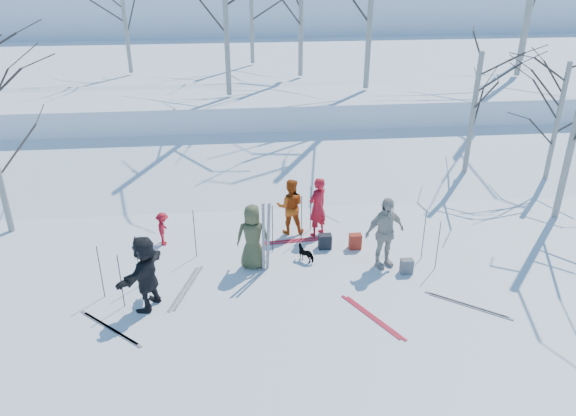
{
  "coord_description": "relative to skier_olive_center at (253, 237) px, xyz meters",
  "views": [
    {
      "loc": [
        -1.25,
        -11.28,
        7.53
      ],
      "look_at": [
        0.0,
        1.5,
        1.3
      ],
      "focal_mm": 35.0,
      "sensor_mm": 36.0,
      "label": 1
    }
  ],
  "objects": [
    {
      "name": "ski_pole_h",
      "position": [
        4.33,
        -0.08,
        -0.18
      ],
      "size": [
        0.02,
        0.02,
        1.34
      ],
      "primitive_type": "cylinder",
      "color": "black",
      "rests_on": "ground"
    },
    {
      "name": "ski_pair_b",
      "position": [
        2.51,
        -2.39,
        -0.84
      ],
      "size": [
        1.81,
        2.07,
        0.02
      ],
      "primitive_type": null,
      "rotation": [
        0.0,
        0.0,
        0.51
      ],
      "color": "red",
      "rests_on": "ground"
    },
    {
      "name": "ski_pole_d",
      "position": [
        1.36,
        1.23,
        -0.18
      ],
      "size": [
        0.02,
        0.02,
        1.34
      ],
      "primitive_type": "cylinder",
      "color": "black",
      "rests_on": "ground"
    },
    {
      "name": "birch_plateau_h",
      "position": [
        -0.48,
        8.66,
        4.5
      ],
      "size": [
        5.01,
        5.01,
        6.3
      ],
      "primitive_type": null,
      "color": "silver",
      "rests_on": "snow_plateau"
    },
    {
      "name": "ground",
      "position": [
        0.94,
        -0.89,
        -0.85
      ],
      "size": [
        120.0,
        120.0,
        0.0
      ],
      "primitive_type": "plane",
      "color": "white",
      "rests_on": "ground"
    },
    {
      "name": "ski_pole_a",
      "position": [
        -1.46,
        0.62,
        -0.18
      ],
      "size": [
        0.02,
        0.02,
        1.34
      ],
      "primitive_type": "cylinder",
      "color": "black",
      "rests_on": "ground"
    },
    {
      "name": "ski_pair_c",
      "position": [
        1.23,
        1.19,
        -0.84
      ],
      "size": [
        0.53,
        1.93,
        0.02
      ],
      "primitive_type": null,
      "rotation": [
        0.0,
        0.0,
        1.66
      ],
      "color": "red",
      "rests_on": "ground"
    },
    {
      "name": "birch_plateau_c",
      "position": [
        2.54,
        11.58,
        4.29
      ],
      "size": [
        4.71,
        4.71,
        5.87
      ],
      "primitive_type": null,
      "color": "silver",
      "rests_on": "snow_plateau"
    },
    {
      "name": "ski_pole_j",
      "position": [
        -2.97,
        -1.43,
        -0.18
      ],
      "size": [
        0.02,
        0.02,
        1.34
      ],
      "primitive_type": "cylinder",
      "color": "black",
      "rests_on": "ground"
    },
    {
      "name": "ski_pair_a",
      "position": [
        4.76,
        -2.17,
        -0.84
      ],
      "size": [
        2.03,
        2.09,
        0.02
      ],
      "primitive_type": null,
      "rotation": [
        0.0,
        0.0,
        0.92
      ],
      "color": "silver",
      "rests_on": "ground"
    },
    {
      "name": "birch_edge_e",
      "position": [
        7.29,
        4.63,
        1.34
      ],
      "size": [
        3.67,
        3.67,
        4.38
      ],
      "primitive_type": null,
      "color": "silver",
      "rests_on": "ground"
    },
    {
      "name": "backpack_grey",
      "position": [
        3.76,
        -0.69,
        -0.66
      ],
      "size": [
        0.3,
        0.2,
        0.38
      ],
      "primitive_type": "cube",
      "color": "#5A5C61",
      "rests_on": "ground"
    },
    {
      "name": "skier_olive_center",
      "position": [
        0.0,
        0.0,
        0.0
      ],
      "size": [
        0.87,
        0.6,
        1.69
      ],
      "primitive_type": "imported",
      "rotation": [
        0.0,
        0.0,
        3.06
      ],
      "color": "#464B2D",
      "rests_on": "ground"
    },
    {
      "name": "skier_grey_west",
      "position": [
        -2.41,
        -1.48,
        0.04
      ],
      "size": [
        1.15,
        1.71,
        1.77
      ],
      "primitive_type": "imported",
      "rotation": [
        0.0,
        0.0,
        4.29
      ],
      "color": "black",
      "rests_on": "ground"
    },
    {
      "name": "birch_plateau_g",
      "position": [
        -4.71,
        12.85,
        3.59
      ],
      "size": [
        3.73,
        3.73,
        4.46
      ],
      "primitive_type": null,
      "color": "silver",
      "rests_on": "snow_plateau"
    },
    {
      "name": "ski_pole_e",
      "position": [
        1.69,
        1.79,
        -0.18
      ],
      "size": [
        0.02,
        0.02,
        1.34
      ],
      "primitive_type": "cylinder",
      "color": "black",
      "rests_on": "ground"
    },
    {
      "name": "birch_edge_c",
      "position": [
        9.9,
        4.15,
        1.21
      ],
      "size": [
        3.48,
        3.48,
        4.12
      ],
      "primitive_type": null,
      "color": "silver",
      "rests_on": "ground"
    },
    {
      "name": "skier_red_north",
      "position": [
        1.84,
        1.52,
        0.01
      ],
      "size": [
        0.74,
        0.7,
        1.7
      ],
      "primitive_type": "imported",
      "rotation": [
        0.0,
        0.0,
        3.81
      ],
      "color": "red",
      "rests_on": "ground"
    },
    {
      "name": "skier_red_seated",
      "position": [
        -2.36,
        1.36,
        -0.38
      ],
      "size": [
        0.37,
        0.62,
        0.94
      ],
      "primitive_type": "imported",
      "rotation": [
        0.0,
        0.0,
        1.53
      ],
      "color": "red",
      "rests_on": "ground"
    },
    {
      "name": "ski_pole_b",
      "position": [
        4.53,
        -0.58,
        -0.18
      ],
      "size": [
        0.02,
        0.02,
        1.34
      ],
      "primitive_type": "cylinder",
      "color": "black",
      "rests_on": "ground"
    },
    {
      "name": "upright_ski_right",
      "position": [
        0.37,
        -0.23,
        0.1
      ],
      "size": [
        0.13,
        0.23,
        1.89
      ],
      "primitive_type": "cube",
      "rotation": [
        0.1,
        0.0,
        0.29
      ],
      "color": "silver",
      "rests_on": "ground"
    },
    {
      "name": "snow_plateau",
      "position": [
        0.94,
        16.11,
        0.15
      ],
      "size": [
        70.0,
        18.0,
        2.2
      ],
      "primitive_type": "cube",
      "color": "white",
      "rests_on": "ground"
    },
    {
      "name": "backpack_red",
      "position": [
        2.74,
        0.64,
        -0.64
      ],
      "size": [
        0.32,
        0.22,
        0.42
      ],
      "primitive_type": "cube",
      "color": "#A02718",
      "rests_on": "ground"
    },
    {
      "name": "skier_cream_east",
      "position": [
        3.25,
        -0.27,
        0.09
      ],
      "size": [
        1.19,
        0.79,
        1.88
      ],
      "primitive_type": "imported",
      "rotation": [
        0.0,
        0.0,
        0.33
      ],
      "color": "beige",
      "rests_on": "ground"
    },
    {
      "name": "snow_ramp",
      "position": [
        0.94,
        6.11,
        -0.7
      ],
      "size": [
        70.0,
        9.49,
        4.12
      ],
      "primitive_type": "cube",
      "rotation": [
        0.3,
        0.0,
        0.0
      ],
      "color": "white",
      "rests_on": "ground"
    },
    {
      "name": "birch_plateau_b",
      "position": [
        0.63,
        14.41,
        4.09
      ],
      "size": [
        4.42,
        4.42,
        5.46
      ],
      "primitive_type": null,
      "color": "silver",
      "rests_on": "snow_plateau"
    },
    {
      "name": "ski_pair_e",
      "position": [
        -1.64,
        -0.84,
        -0.84
      ],
      "size": [
        1.25,
        2.01,
        0.02
      ],
      "primitive_type": null,
      "rotation": [
        0.0,
        0.0,
        -0.29
      ],
      "color": "silver",
      "rests_on": "ground"
    },
    {
      "name": "skier_redor_behind",
      "position": [
        1.11,
        1.72,
        -0.04
      ],
      "size": [
        0.84,
        0.68,
        1.61
      ],
      "primitive_type": "imported",
      "rotation": [
        0.0,
        0.0,
        3.05
      ],
      "color": "#BC470E",
      "rests_on": "ground"
    },
    {
      "name": "ski_pole_f",
      "position": [
        3.64,
        0.46,
        -0.18
      ],
      "size": [
        0.02,
        0.02,
        1.34
      ],
      "primitive_type": "cylinder",
      "color": "black",
      "rests_on": "ground"
    },
    {
      "name": "ski_pole_g",
      "position": [
        -2.72,
        -0.6,
        -0.18
      ],
      "size": [
        0.02,
        0.02,
        1.34
      ],
      "primitive_type": "cylinder",
      "color": "black",
      "rests_on": "ground"
    },
    {
      "name": "dog",
      "position": [
        1.36,
        0.14,
        -0.63
      ],
      "size": [
        0.55,
        0.51,
        0.44
      ],
      "primitive_type": "imported",
      "rotation": [
        0.0,
        0.0,
        4.04
      ],
      "color": "black",
      "rests_on": "ground"
    },
    {
      "name": "far_hill",
      "position": [
        0.94,
        37.11,
        1.15
      ],
      "size": [
        90.0,
        30.0,
        6.0
      ],
      "primitive_type": "cube",
      "color": "white",
      "rests_on": "ground"
    },
    {
      "name": "upright_ski_left",
      "position": [
        0.25,
        -0.27,
        0.1
      ],
      "size": [
        0.09,
        0.16,
        1.9
      ],
      "primitive_type": "cube",
      "rotation": [
        0.07,
        0.0,
        0.11
      ],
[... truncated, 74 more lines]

